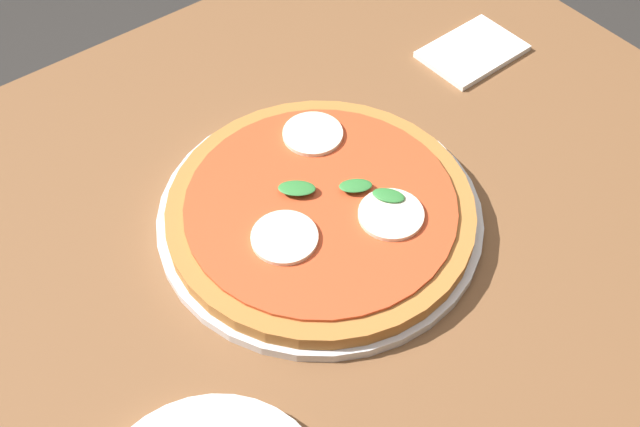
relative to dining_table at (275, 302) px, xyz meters
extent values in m
cube|color=brown|center=(0.00, 0.00, 0.10)|extent=(1.16, 0.83, 0.04)
cube|color=brown|center=(-0.50, -0.33, -0.27)|extent=(0.07, 0.07, 0.70)
cylinder|color=silver|center=(-0.06, 0.01, 0.12)|extent=(0.35, 0.35, 0.01)
cylinder|color=#B27033|center=(-0.06, 0.01, 0.14)|extent=(0.33, 0.33, 0.02)
cylinder|color=#CC4723|center=(-0.06, 0.01, 0.15)|extent=(0.29, 0.29, 0.00)
cylinder|color=#F4EACC|center=(0.00, 0.03, 0.15)|extent=(0.07, 0.07, 0.00)
cylinder|color=#F4EACC|center=(-0.11, 0.07, 0.15)|extent=(0.07, 0.07, 0.00)
cylinder|color=#F4EACC|center=(-0.11, -0.07, 0.15)|extent=(0.07, 0.07, 0.00)
ellipsoid|color=#337F38|center=(-0.12, 0.05, 0.16)|extent=(0.04, 0.04, 0.00)
ellipsoid|color=#337F38|center=(-0.10, 0.02, 0.16)|extent=(0.04, 0.04, 0.00)
ellipsoid|color=#337F38|center=(-0.05, -0.01, 0.16)|extent=(0.04, 0.04, 0.00)
cube|color=white|center=(-0.40, -0.09, 0.12)|extent=(0.13, 0.09, 0.01)
camera|label=1|loc=(0.27, 0.43, 0.77)|focal=43.52mm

